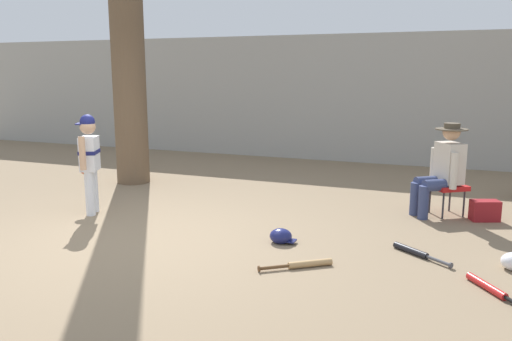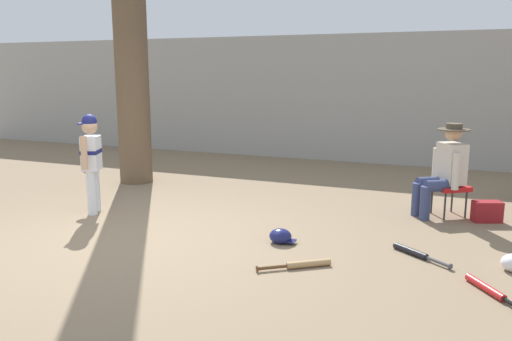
{
  "view_description": "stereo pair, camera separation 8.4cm",
  "coord_description": "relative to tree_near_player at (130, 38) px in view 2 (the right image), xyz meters",
  "views": [
    {
      "loc": [
        3.25,
        -4.51,
        1.84
      ],
      "look_at": [
        1.18,
        0.75,
        0.75
      ],
      "focal_mm": 36.02,
      "sensor_mm": 36.0,
      "label": 1
    },
    {
      "loc": [
        3.32,
        -4.48,
        1.84
      ],
      "look_at": [
        1.18,
        0.75,
        0.75
      ],
      "focal_mm": 36.02,
      "sensor_mm": 36.0,
      "label": 2
    }
  ],
  "objects": [
    {
      "name": "seated_spectator",
      "position": [
        4.9,
        -0.29,
        -1.73
      ],
      "size": [
        0.65,
        0.59,
        1.2
      ],
      "color": "navy",
      "rests_on": "ground"
    },
    {
      "name": "young_ballplayer",
      "position": [
        0.63,
        -1.85,
        -1.63
      ],
      "size": [
        0.47,
        0.55,
        1.31
      ],
      "color": "white",
      "rests_on": "ground"
    },
    {
      "name": "tree_near_player",
      "position": [
        0.0,
        0.0,
        0.0
      ],
      "size": [
        0.82,
        0.82,
        5.56
      ],
      "color": "brown",
      "rests_on": "ground"
    },
    {
      "name": "bat_red_barrel",
      "position": [
        5.41,
        -2.64,
        -2.34
      ],
      "size": [
        0.5,
        0.68,
        0.07
      ],
      "color": "red",
      "rests_on": "ground"
    },
    {
      "name": "batting_helmet_navy",
      "position": [
        3.33,
        -2.07,
        -2.3
      ],
      "size": [
        0.29,
        0.22,
        0.17
      ],
      "color": "navy",
      "rests_on": "ground"
    },
    {
      "name": "bat_black_composite",
      "position": [
        4.73,
        -1.94,
        -2.34
      ],
      "size": [
        0.6,
        0.48,
        0.07
      ],
      "color": "black",
      "rests_on": "ground"
    },
    {
      "name": "ground_plane",
      "position": [
        1.79,
        -2.66,
        -2.37
      ],
      "size": [
        60.0,
        60.0,
        0.0
      ],
      "primitive_type": "plane",
      "color": "#7F6B51"
    },
    {
      "name": "folding_stool",
      "position": [
        4.98,
        -0.23,
        -2.01
      ],
      "size": [
        0.56,
        0.56,
        0.41
      ],
      "color": "red",
      "rests_on": "ground"
    },
    {
      "name": "bat_wood_tan",
      "position": [
        3.77,
        -2.68,
        -2.34
      ],
      "size": [
        0.63,
        0.49,
        0.07
      ],
      "color": "tan",
      "rests_on": "ground"
    },
    {
      "name": "handbag_beside_stool",
      "position": [
        5.44,
        -0.34,
        -2.24
      ],
      "size": [
        0.38,
        0.29,
        0.26
      ],
      "primitive_type": "cube",
      "rotation": [
        0.0,
        0.0,
        0.38
      ],
      "color": "maroon",
      "rests_on": "ground"
    },
    {
      "name": "concrete_back_wall",
      "position": [
        1.79,
        3.48,
        -1.08
      ],
      "size": [
        18.0,
        0.36,
        2.59
      ],
      "primitive_type": "cube",
      "color": "#9E9E99",
      "rests_on": "ground"
    }
  ]
}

